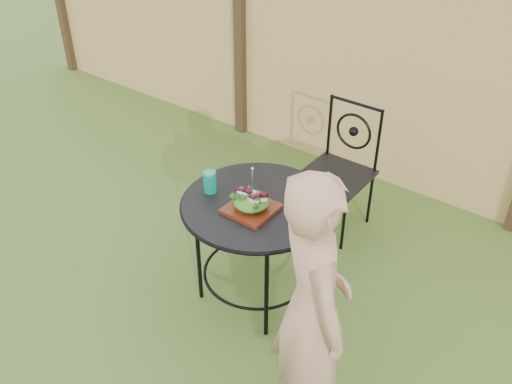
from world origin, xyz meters
TOP-DOWN VIEW (x-y plane):
  - ground at (0.00, 0.00)m, footprint 60.00×60.00m
  - fence at (-0.00, 2.19)m, footprint 8.00×0.12m
  - patio_table at (0.16, 0.45)m, footprint 0.92×0.92m
  - patio_chair at (0.19, 1.42)m, footprint 0.46×0.46m
  - diner at (0.89, -0.10)m, footprint 0.65×0.63m
  - salad_plate at (0.18, 0.37)m, footprint 0.27×0.27m
  - salad at (0.18, 0.37)m, footprint 0.21×0.21m
  - fork at (0.19, 0.37)m, footprint 0.01×0.01m
  - drinking_glass at (-0.14, 0.37)m, footprint 0.08×0.08m

SIDE VIEW (x-z plane):
  - ground at x=0.00m, z-range 0.00..0.00m
  - patio_chair at x=0.19m, z-range 0.03..0.98m
  - patio_table at x=0.16m, z-range 0.22..0.95m
  - salad_plate at x=0.18m, z-range 0.72..0.75m
  - diner at x=0.89m, z-range 0.00..1.50m
  - salad at x=0.18m, z-range 0.75..0.83m
  - drinking_glass at x=-0.14m, z-range 0.72..0.86m
  - fork at x=0.19m, z-range 0.83..1.01m
  - fence at x=0.00m, z-range 0.00..1.90m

